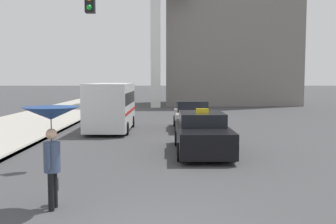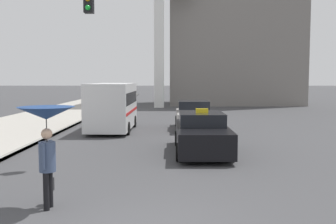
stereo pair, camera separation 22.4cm
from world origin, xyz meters
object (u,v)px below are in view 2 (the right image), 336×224
at_px(pedestrian_with_umbrella, 46,126).
at_px(monument_cross, 159,18).
at_px(ambulance_van, 112,105).
at_px(taxi, 202,134).
at_px(traffic_light, 26,35).
at_px(sedan_red, 194,116).

height_order(pedestrian_with_umbrella, monument_cross, monument_cross).
distance_m(ambulance_van, monument_cross, 18.14).
height_order(taxi, monument_cross, monument_cross).
relative_size(traffic_light, monument_cross, 0.39).
bearing_deg(monument_cross, sedan_red, -81.79).
bearing_deg(taxi, monument_cross, -84.43).
distance_m(ambulance_van, traffic_light, 8.59).
xyz_separation_m(sedan_red, traffic_light, (-5.63, -8.71, 3.31)).
bearing_deg(sedan_red, traffic_light, 57.11).
relative_size(sedan_red, pedestrian_with_umbrella, 2.02).
height_order(ambulance_van, pedestrian_with_umbrella, ambulance_van).
distance_m(taxi, monument_cross, 24.03).
height_order(sedan_red, monument_cross, monument_cross).
bearing_deg(pedestrian_with_umbrella, taxi, -27.80).
relative_size(taxi, pedestrian_with_umbrella, 2.23).
xyz_separation_m(ambulance_van, monument_cross, (1.91, 16.64, 6.96)).
bearing_deg(ambulance_van, traffic_light, 80.54).
relative_size(ambulance_van, monument_cross, 0.35).
distance_m(taxi, sedan_red, 6.69).
xyz_separation_m(taxi, monument_cross, (-2.21, 22.68, 7.63)).
relative_size(taxi, traffic_light, 0.82).
bearing_deg(ambulance_van, pedestrian_with_umbrella, 92.74).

